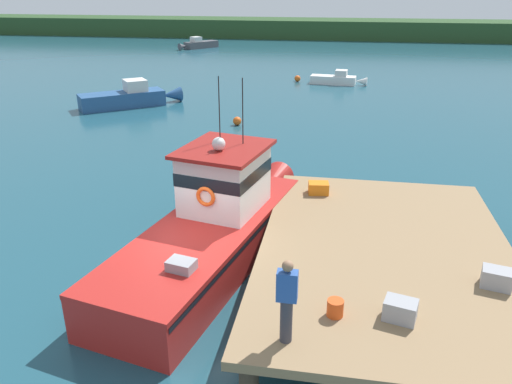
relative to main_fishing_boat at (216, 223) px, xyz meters
name	(u,v)px	position (x,y,z in m)	size (l,w,h in m)	color
ground_plane	(196,273)	(-0.32, -1.00, -1.01)	(200.00, 200.00, 0.00)	#1E4C5B
dock	(385,253)	(4.48, -1.00, 0.07)	(6.00, 9.00, 1.20)	#4C3D2D
main_fishing_boat	(216,223)	(0.00, 0.00, 0.00)	(4.20, 9.96, 4.80)	red
crate_stack_near_edge	(497,278)	(6.63, -2.29, 0.39)	(0.60, 0.44, 0.40)	#9E9EA3
crate_single_far	(400,310)	(4.54, -3.78, 0.40)	(0.60, 0.44, 0.40)	#9E9EA3
crate_stack_mid_dock	(319,188)	(2.67, 2.14, 0.37)	(0.60, 0.44, 0.35)	orange
bait_bucket	(335,308)	(3.33, -3.88, 0.36)	(0.32, 0.32, 0.34)	#E04C19
deckhand_by_the_boat	(287,300)	(2.49, -4.75, 1.05)	(0.36, 0.22, 1.63)	#383842
moored_boat_far_right	(129,97)	(-9.73, 16.98, -0.46)	(5.77, 4.84, 1.60)	#285184
moored_boat_mid_harbor	(199,44)	(-13.64, 46.34, -0.56)	(3.93, 4.70, 1.31)	#4C4C51
moored_boat_off_the_point	(337,79)	(2.73, 26.54, -0.64)	(4.25, 1.42, 1.07)	white
mooring_buoy_outer	(297,78)	(-0.31, 27.14, -0.77)	(0.47, 0.47, 0.47)	#EA5B19
mooring_buoy_channel_marker	(237,121)	(-2.28, 13.76, -0.78)	(0.46, 0.46, 0.46)	#EA5B19
mooring_buoy_inshore	(213,178)	(-1.48, 5.46, -0.83)	(0.35, 0.35, 0.35)	silver
far_shoreline	(321,28)	(-0.32, 61.00, 0.19)	(120.00, 8.00, 2.40)	#284723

